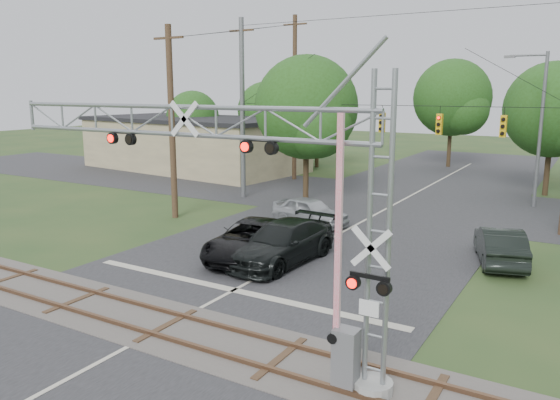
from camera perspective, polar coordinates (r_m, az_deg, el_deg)
The scene contains 14 objects.
ground at distance 16.00m, azimuth -16.72°, elevation -15.14°, with size 160.00×160.00×0.00m, color #28431F.
road_main at distance 23.36m, azimuth 1.60°, elevation -6.05°, with size 14.00×90.00×0.02m, color #262629.
road_cross at distance 35.89m, azimuth 12.52°, elevation -0.12°, with size 90.00×12.00×0.02m, color #262629.
railroad_track at distance 17.25m, azimuth -11.75°, elevation -12.75°, with size 90.00×3.20×0.17m.
crossing_gantry at distance 13.73m, azimuth -3.90°, elevation 1.61°, with size 12.40×0.96×7.47m.
traffic_signal_span at distance 31.13m, azimuth 12.28°, elevation 8.68°, with size 19.34×0.36×11.50m.
pickup_black at distance 23.24m, azimuth -2.99°, elevation -4.16°, with size 2.63×5.70×1.58m, color black.
car_dark at distance 22.56m, azimuth 0.21°, elevation -4.48°, with size 2.36×5.80×1.68m, color black.
sedan_silver at distance 28.84m, azimuth 3.16°, elevation -1.19°, with size 1.74×4.32×1.47m, color #9A9EA2.
suv_dark at distance 24.22m, azimuth 22.01°, elevation -4.41°, with size 1.62×4.64×1.53m, color black.
commercial_building at distance 50.01m, azimuth -9.00°, elevation 5.90°, with size 20.80×12.21×4.64m.
streetlight at distance 36.14m, azimuth 25.35°, elevation 7.39°, with size 2.46×0.26×9.23m.
utility_poles at distance 32.94m, azimuth 18.73°, elevation 9.71°, with size 24.86×28.79×14.34m.
treeline at distance 41.95m, azimuth 19.55°, elevation 8.93°, with size 49.44×28.56×9.81m.
Camera 1 is at (10.79, -9.50, 7.03)m, focal length 35.00 mm.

